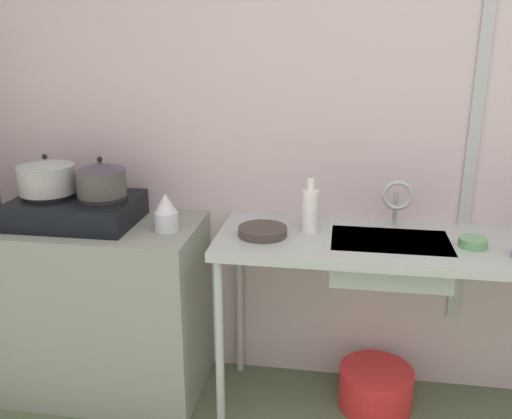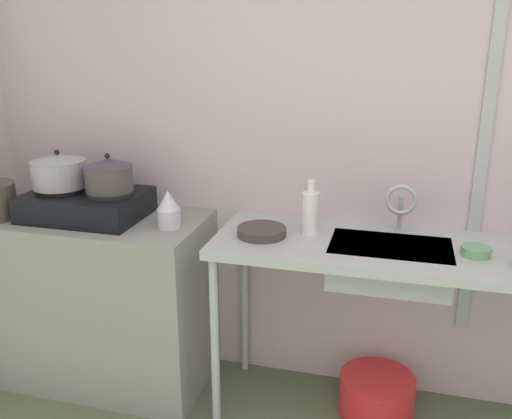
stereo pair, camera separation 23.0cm
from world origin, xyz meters
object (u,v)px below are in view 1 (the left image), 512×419
object	(u,v)px
bucket_on_floor	(376,388)
stove	(77,209)
small_bowl_on_drainboard	(473,243)
pot_on_right_burner	(101,178)
pot_on_left_burner	(47,176)
sink_basin	(389,258)
frying_pan	(263,231)
faucet	(397,198)
bottle_by_sink	(310,210)
percolator	(166,212)

from	to	relation	value
bucket_on_floor	stove	bearing A→B (deg)	-178.51
small_bowl_on_drainboard	pot_on_right_burner	bearing A→B (deg)	178.77
pot_on_right_burner	bucket_on_floor	distance (m)	1.55
pot_on_left_burner	pot_on_right_burner	xyz separation A→B (m)	(0.25, 0.00, -0.00)
sink_basin	frying_pan	distance (m)	0.53
sink_basin	faucet	distance (m)	0.26
frying_pan	pot_on_left_burner	bearing A→B (deg)	178.00
stove	bucket_on_floor	bearing A→B (deg)	1.49
sink_basin	pot_on_left_burner	bearing A→B (deg)	179.73
pot_on_right_burner	sink_basin	bearing A→B (deg)	-0.32
faucet	bottle_by_sink	size ratio (longest dim) A/B	0.95
percolator	small_bowl_on_drainboard	distance (m)	1.26
pot_on_right_burner	bucket_on_floor	xyz separation A→B (m)	(1.23, 0.04, -0.95)
frying_pan	small_bowl_on_drainboard	world-z (taller)	same
percolator	bottle_by_sink	distance (m)	0.61
pot_on_right_burner	small_bowl_on_drainboard	size ratio (longest dim) A/B	1.95
percolator	small_bowl_on_drainboard	xyz separation A→B (m)	(1.26, 0.00, -0.06)
pot_on_right_burner	faucet	world-z (taller)	pot_on_right_burner
pot_on_left_burner	pot_on_right_burner	bearing A→B (deg)	0.00
sink_basin	small_bowl_on_drainboard	world-z (taller)	small_bowl_on_drainboard
stove	percolator	xyz separation A→B (m)	(0.42, -0.03, 0.02)
percolator	pot_on_right_burner	bearing A→B (deg)	173.53
percolator	stove	bearing A→B (deg)	175.47
bucket_on_floor	small_bowl_on_drainboard	bearing A→B (deg)	-11.94
small_bowl_on_drainboard	bottle_by_sink	xyz separation A→B (m)	(-0.65, 0.08, 0.08)
small_bowl_on_drainboard	stove	bearing A→B (deg)	178.86
percolator	bucket_on_floor	xyz separation A→B (m)	(0.93, 0.07, -0.82)
percolator	small_bowl_on_drainboard	size ratio (longest dim) A/B	1.48
small_bowl_on_drainboard	bottle_by_sink	distance (m)	0.66
stove	sink_basin	bearing A→B (deg)	-0.29
frying_pan	bucket_on_floor	bearing A→B (deg)	7.63
percolator	sink_basin	world-z (taller)	percolator
pot_on_left_burner	small_bowl_on_drainboard	distance (m)	1.81
sink_basin	pot_on_right_burner	bearing A→B (deg)	179.68
sink_basin	bottle_by_sink	world-z (taller)	bottle_by_sink
stove	frying_pan	bearing A→B (deg)	-2.30
frying_pan	bucket_on_floor	xyz separation A→B (m)	(0.51, 0.07, -0.76)
pot_on_right_burner	bottle_by_sink	distance (m)	0.91
frying_pan	bottle_by_sink	bearing A→B (deg)	22.92
bottle_by_sink	faucet	bearing A→B (deg)	12.33
pot_on_right_burner	frying_pan	bearing A→B (deg)	-2.71
small_bowl_on_drainboard	percolator	bearing A→B (deg)	-180.00
pot_on_left_burner	small_bowl_on_drainboard	bearing A→B (deg)	-1.06
small_bowl_on_drainboard	pot_on_left_burner	bearing A→B (deg)	178.94
pot_on_right_burner	pot_on_left_burner	bearing A→B (deg)	180.00
stove	sink_basin	size ratio (longest dim) A/B	1.10
pot_on_left_burner	sink_basin	distance (m)	1.52
frying_pan	pot_on_right_burner	bearing A→B (deg)	177.29
small_bowl_on_drainboard	bottle_by_sink	world-z (taller)	bottle_by_sink
frying_pan	small_bowl_on_drainboard	bearing A→B (deg)	0.03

